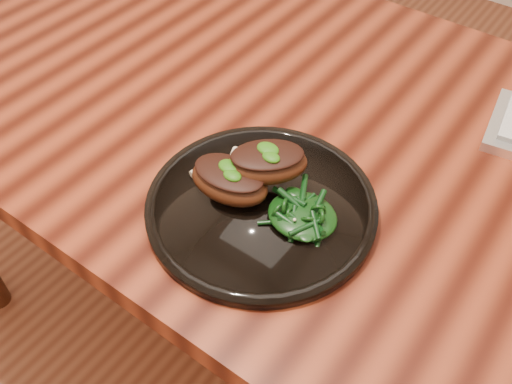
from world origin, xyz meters
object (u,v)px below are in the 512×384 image
at_px(lamb_chop_front, 229,180).
at_px(greens_heap, 303,212).
at_px(plate, 261,206).
at_px(desk, 321,164).

distance_m(lamb_chop_front, greens_heap, 0.11).
relative_size(plate, greens_heap, 3.35).
height_order(desk, lamb_chop_front, lamb_chop_front).
height_order(desk, greens_heap, greens_heap).
distance_m(plate, greens_heap, 0.06).
bearing_deg(plate, greens_heap, 5.19).
xyz_separation_m(plate, greens_heap, (0.06, 0.01, 0.02)).
height_order(plate, lamb_chop_front, lamb_chop_front).
bearing_deg(plate, desk, 96.13).
bearing_deg(greens_heap, plate, -174.81).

